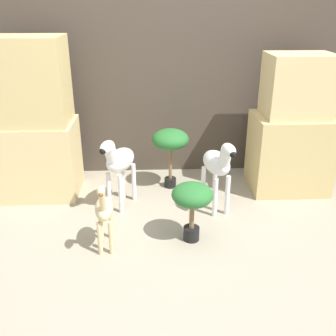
{
  "coord_description": "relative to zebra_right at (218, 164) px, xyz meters",
  "views": [
    {
      "loc": [
        -0.13,
        -2.35,
        1.68
      ],
      "look_at": [
        0.01,
        0.68,
        0.36
      ],
      "focal_mm": 42.0,
      "sensor_mm": 36.0,
      "label": 1
    }
  ],
  "objects": [
    {
      "name": "wall_back",
      "position": [
        -0.42,
        0.93,
        0.68
      ],
      "size": [
        6.4,
        0.08,
        2.2
      ],
      "color": "#473D33",
      "rests_on": "ground_plane"
    },
    {
      "name": "rock_pillar_right",
      "position": [
        0.74,
        0.41,
        0.14
      ],
      "size": [
        0.7,
        0.52,
        1.25
      ],
      "color": "#D1B775",
      "rests_on": "ground_plane"
    },
    {
      "name": "potted_palm_back",
      "position": [
        -0.26,
        -0.44,
        -0.08
      ],
      "size": [
        0.3,
        0.3,
        0.46
      ],
      "color": "black",
      "rests_on": "ground_plane"
    },
    {
      "name": "zebra_right",
      "position": [
        0.0,
        0.0,
        0.0
      ],
      "size": [
        0.28,
        0.48,
        0.66
      ],
      "color": "white",
      "rests_on": "ground_plane"
    },
    {
      "name": "ground_plane",
      "position": [
        -0.42,
        -0.6,
        -0.42
      ],
      "size": [
        14.0,
        14.0,
        0.0
      ],
      "primitive_type": "plane",
      "color": "#9E937F"
    },
    {
      "name": "potted_palm_front",
      "position": [
        -0.37,
        0.47,
        0.04
      ],
      "size": [
        0.34,
        0.34,
        0.58
      ],
      "color": "black",
      "rests_on": "ground_plane"
    },
    {
      "name": "rock_pillar_left",
      "position": [
        -1.57,
        0.41,
        0.25
      ],
      "size": [
        0.7,
        0.52,
        1.41
      ],
      "color": "#DBC184",
      "rests_on": "ground_plane"
    },
    {
      "name": "zebra_left",
      "position": [
        -0.82,
        0.1,
        0.0
      ],
      "size": [
        0.32,
        0.48,
        0.66
      ],
      "color": "white",
      "rests_on": "ground_plane"
    },
    {
      "name": "giraffe_figurine",
      "position": [
        -0.89,
        -0.52,
        -0.12
      ],
      "size": [
        0.15,
        0.39,
        0.58
      ],
      "color": "beige",
      "rests_on": "ground_plane"
    }
  ]
}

